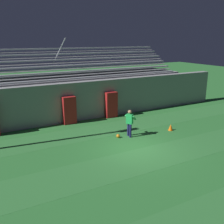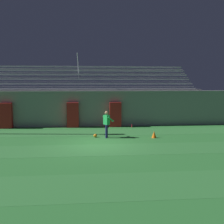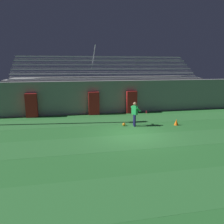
{
  "view_description": "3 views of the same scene",
  "coord_description": "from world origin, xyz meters",
  "px_view_note": "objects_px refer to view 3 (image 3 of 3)",
  "views": [
    {
      "loc": [
        -7.44,
        -10.8,
        5.77
      ],
      "look_at": [
        -0.07,
        2.66,
        1.44
      ],
      "focal_mm": 42.0,
      "sensor_mm": 36.0,
      "label": 1
    },
    {
      "loc": [
        -0.46,
        -14.27,
        3.34
      ],
      "look_at": [
        0.96,
        1.26,
        1.67
      ],
      "focal_mm": 42.0,
      "sensor_mm": 36.0,
      "label": 2
    },
    {
      "loc": [
        -3.68,
        -12.12,
        4.11
      ],
      "look_at": [
        -0.64,
        3.17,
        0.76
      ],
      "focal_mm": 35.0,
      "sensor_mm": 36.0,
      "label": 3
    }
  ],
  "objects_px": {
    "padding_pillar_gate_right": "(132,102)",
    "traffic_cone": "(176,122)",
    "padding_pillar_gate_left": "(94,103)",
    "goalkeeper": "(135,112)",
    "soccer_ball": "(124,124)",
    "padding_pillar_far_left": "(32,105)",
    "water_bottle": "(146,112)"
  },
  "relations": [
    {
      "from": "padding_pillar_gate_right",
      "to": "traffic_cone",
      "type": "distance_m",
      "value": 4.95
    },
    {
      "from": "padding_pillar_gate_right",
      "to": "padding_pillar_gate_left",
      "type": "bearing_deg",
      "value": 180.0
    },
    {
      "from": "padding_pillar_gate_right",
      "to": "goalkeeper",
      "type": "bearing_deg",
      "value": -103.23
    },
    {
      "from": "soccer_ball",
      "to": "padding_pillar_gate_right",
      "type": "bearing_deg",
      "value": 67.03
    },
    {
      "from": "padding_pillar_far_left",
      "to": "traffic_cone",
      "type": "xyz_separation_m",
      "value": [
        10.26,
        -4.49,
        -0.75
      ]
    },
    {
      "from": "padding_pillar_far_left",
      "to": "traffic_cone",
      "type": "bearing_deg",
      "value": -23.62
    },
    {
      "from": "padding_pillar_gate_right",
      "to": "padding_pillar_far_left",
      "type": "bearing_deg",
      "value": 180.0
    },
    {
      "from": "padding_pillar_far_left",
      "to": "traffic_cone",
      "type": "height_order",
      "value": "padding_pillar_far_left"
    },
    {
      "from": "padding_pillar_gate_left",
      "to": "goalkeeper",
      "type": "distance_m",
      "value": 4.73
    },
    {
      "from": "padding_pillar_gate_right",
      "to": "traffic_cone",
      "type": "relative_size",
      "value": 4.57
    },
    {
      "from": "padding_pillar_gate_left",
      "to": "water_bottle",
      "type": "xyz_separation_m",
      "value": [
        4.54,
        -0.43,
        -0.84
      ]
    },
    {
      "from": "padding_pillar_gate_right",
      "to": "traffic_cone",
      "type": "bearing_deg",
      "value": -66.42
    },
    {
      "from": "padding_pillar_gate_left",
      "to": "traffic_cone",
      "type": "xyz_separation_m",
      "value": [
        5.26,
        -4.49,
        -0.75
      ]
    },
    {
      "from": "water_bottle",
      "to": "padding_pillar_gate_right",
      "type": "bearing_deg",
      "value": 161.0
    },
    {
      "from": "padding_pillar_far_left",
      "to": "soccer_ball",
      "type": "height_order",
      "value": "padding_pillar_far_left"
    },
    {
      "from": "padding_pillar_gate_left",
      "to": "traffic_cone",
      "type": "height_order",
      "value": "padding_pillar_gate_left"
    },
    {
      "from": "padding_pillar_gate_left",
      "to": "water_bottle",
      "type": "distance_m",
      "value": 4.63
    },
    {
      "from": "goalkeeper",
      "to": "water_bottle",
      "type": "xyz_separation_m",
      "value": [
        2.2,
        3.69,
        -0.83
      ]
    },
    {
      "from": "soccer_ball",
      "to": "traffic_cone",
      "type": "bearing_deg",
      "value": -7.87
    },
    {
      "from": "padding_pillar_gate_left",
      "to": "padding_pillar_gate_right",
      "type": "relative_size",
      "value": 1.0
    },
    {
      "from": "soccer_ball",
      "to": "traffic_cone",
      "type": "distance_m",
      "value": 3.68
    },
    {
      "from": "padding_pillar_gate_left",
      "to": "soccer_ball",
      "type": "relative_size",
      "value": 8.73
    },
    {
      "from": "padding_pillar_far_left",
      "to": "water_bottle",
      "type": "xyz_separation_m",
      "value": [
        9.54,
        -0.43,
        -0.84
      ]
    },
    {
      "from": "padding_pillar_gate_right",
      "to": "water_bottle",
      "type": "distance_m",
      "value": 1.55
    },
    {
      "from": "padding_pillar_gate_right",
      "to": "soccer_ball",
      "type": "distance_m",
      "value": 4.41
    },
    {
      "from": "padding_pillar_far_left",
      "to": "padding_pillar_gate_right",
      "type": "bearing_deg",
      "value": 0.0
    },
    {
      "from": "traffic_cone",
      "to": "water_bottle",
      "type": "bearing_deg",
      "value": 100.07
    },
    {
      "from": "padding_pillar_gate_left",
      "to": "soccer_ball",
      "type": "bearing_deg",
      "value": -67.94
    },
    {
      "from": "water_bottle",
      "to": "traffic_cone",
      "type": "bearing_deg",
      "value": -79.93
    },
    {
      "from": "padding_pillar_far_left",
      "to": "traffic_cone",
      "type": "distance_m",
      "value": 11.22
    },
    {
      "from": "goalkeeper",
      "to": "traffic_cone",
      "type": "relative_size",
      "value": 3.98
    },
    {
      "from": "padding_pillar_gate_left",
      "to": "goalkeeper",
      "type": "bearing_deg",
      "value": -60.44
    }
  ]
}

